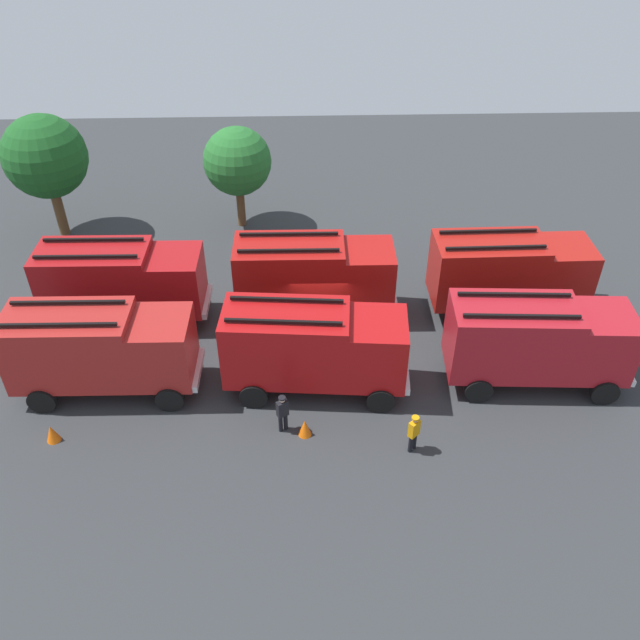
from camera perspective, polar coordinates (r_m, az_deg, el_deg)
The scene contains 14 objects.
ground_plane at distance 29.05m, azimuth -0.00°, elevation -2.18°, with size 54.42×54.42×0.00m, color #2D3033.
fire_truck_0 at distance 26.95m, azimuth -18.32°, elevation -2.26°, with size 7.23×2.83×3.88m.
fire_truck_1 at distance 25.67m, azimuth -0.56°, elevation -2.22°, with size 7.38×3.24×3.88m.
fire_truck_2 at distance 27.31m, azimuth 18.12°, elevation -1.62°, with size 7.32×3.07×3.88m.
fire_truck_3 at distance 30.53m, azimuth -16.65°, elevation 3.29°, with size 7.23×2.84×3.88m.
fire_truck_4 at distance 29.65m, azimuth -0.58°, elevation 3.96°, with size 7.23×2.81×3.88m.
fire_truck_5 at distance 31.05m, azimuth 15.91°, elevation 4.08°, with size 7.23×2.83×3.88m.
firefighter_0 at distance 24.32m, azimuth 8.04°, elevation -9.46°, with size 0.47×0.46×1.68m.
firefighter_1 at distance 24.80m, azimuth -3.22°, elevation -7.86°, with size 0.48×0.41×1.69m.
tree_0 at distance 37.65m, azimuth -22.49°, elevation 12.78°, with size 4.27×4.27×6.63m.
tree_1 at distance 36.35m, azimuth -7.09°, elevation 13.32°, with size 3.62×3.62×5.61m.
traffic_cone_0 at distance 26.72m, azimuth -21.98°, elevation -8.99°, with size 0.51×0.51×0.73m, color #F2600C.
traffic_cone_1 at distance 32.81m, azimuth -0.70°, elevation 3.76°, with size 0.42×0.42×0.61m, color #F2600C.
traffic_cone_2 at distance 25.03m, azimuth -1.31°, elevation -9.21°, with size 0.50×0.50×0.71m, color #F2600C.
Camera 1 is at (-0.72, -22.26, 18.64)m, focal length 37.36 mm.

